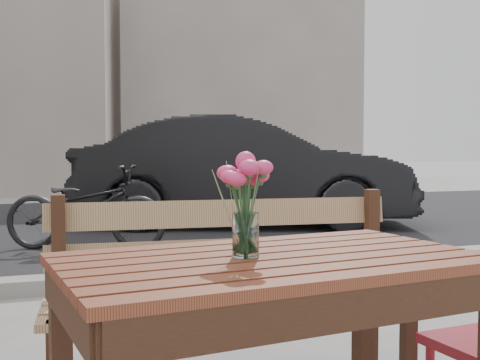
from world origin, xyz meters
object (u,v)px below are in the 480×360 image
Objects in this scene: main_table at (273,298)px; parked_car at (244,172)px; main_vase at (246,192)px; bicycle at (85,208)px.

main_table is 6.79m from parked_car.
parked_car reaches higher than main_vase.
main_vase reaches higher than main_table.
parked_car is 2.65× the size of bicycle.
parked_car reaches higher than bicycle.
parked_car is at bearing -34.59° from bicycle.
main_table is 5.01m from bicycle.
bicycle reaches higher than main_table.
main_vase is 5.03m from bicycle.
bicycle is (-2.34, -1.40, -0.31)m from parked_car.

